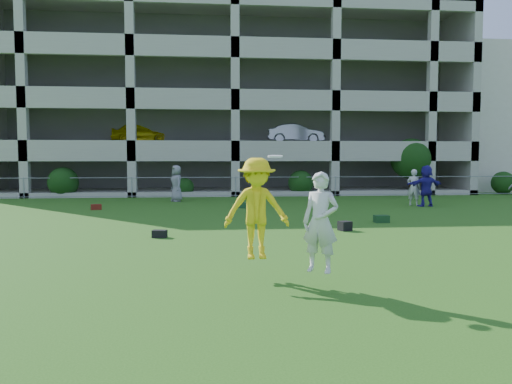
{
  "coord_description": "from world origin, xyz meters",
  "views": [
    {
      "loc": [
        -1.63,
        -10.26,
        2.33
      ],
      "look_at": [
        -0.34,
        3.0,
        1.4
      ],
      "focal_mm": 35.0,
      "sensor_mm": 36.0,
      "label": 1
    }
  ],
  "objects": [
    {
      "name": "ground",
      "position": [
        0.0,
        0.0,
        0.0
      ],
      "size": [
        100.0,
        100.0,
        0.0
      ],
      "primitive_type": "plane",
      "color": "#235114",
      "rests_on": "ground"
    },
    {
      "name": "bystander_c",
      "position": [
        -3.26,
        16.18,
        0.95
      ],
      "size": [
        0.94,
        1.1,
        1.91
      ],
      "primitive_type": "imported",
      "rotation": [
        0.0,
        0.0,
        -1.14
      ],
      "color": "gray",
      "rests_on": "ground"
    },
    {
      "name": "bystander_d",
      "position": [
        8.67,
        12.41,
        0.98
      ],
      "size": [
        1.88,
        0.85,
        1.96
      ],
      "primitive_type": "imported",
      "rotation": [
        0.0,
        0.0,
        3.3
      ],
      "color": "#2A1F91",
      "rests_on": "ground"
    },
    {
      "name": "bystander_e",
      "position": [
        8.27,
        12.89,
        0.88
      ],
      "size": [
        0.77,
        0.71,
        1.76
      ],
      "primitive_type": "imported",
      "rotation": [
        0.0,
        0.0,
        2.53
      ],
      "color": "silver",
      "rests_on": "ground"
    },
    {
      "name": "bag_black_b",
      "position": [
        -3.03,
        4.29,
        0.11
      ],
      "size": [
        0.45,
        0.34,
        0.22
      ],
      "primitive_type": "cube",
      "rotation": [
        0.0,
        0.0,
        -0.24
      ],
      "color": "black",
      "rests_on": "ground"
    },
    {
      "name": "bag_green_c",
      "position": [
        4.55,
        6.92,
        0.13
      ],
      "size": [
        0.51,
        0.37,
        0.26
      ],
      "primitive_type": "cube",
      "rotation": [
        0.0,
        0.0,
        0.04
      ],
      "color": "#173C15",
      "rests_on": "ground"
    },
    {
      "name": "crate_d",
      "position": [
        2.7,
        5.11,
        0.15
      ],
      "size": [
        0.44,
        0.44,
        0.3
      ],
      "primitive_type": "cube",
      "rotation": [
        0.0,
        0.0,
        0.32
      ],
      "color": "black",
      "rests_on": "ground"
    },
    {
      "name": "bag_red_f",
      "position": [
        -6.58,
        12.37,
        0.12
      ],
      "size": [
        0.51,
        0.4,
        0.24
      ],
      "primitive_type": "cube",
      "rotation": [
        0.0,
        0.0,
        0.29
      ],
      "color": "#52160E",
      "rests_on": "ground"
    },
    {
      "name": "bag_green_g",
      "position": [
        -0.03,
        12.52,
        0.12
      ],
      "size": [
        0.58,
        0.5,
        0.25
      ],
      "primitive_type": "cube",
      "rotation": [
        0.0,
        0.0,
        -0.5
      ],
      "color": "#12341C",
      "rests_on": "ground"
    },
    {
      "name": "frisbee_contest",
      "position": [
        -0.47,
        -1.09,
        1.32
      ],
      "size": [
        2.09,
        1.46,
        2.08
      ],
      "color": "yellow",
      "rests_on": "ground"
    },
    {
      "name": "parking_garage",
      "position": [
        -0.0,
        27.7,
        6.01
      ],
      "size": [
        30.0,
        14.0,
        12.0
      ],
      "color": "#9E998C",
      "rests_on": "ground"
    },
    {
      "name": "fence",
      "position": [
        0.0,
        19.0,
        0.61
      ],
      "size": [
        36.06,
        0.06,
        1.2
      ],
      "color": "gray",
      "rests_on": "ground"
    },
    {
      "name": "shrub_row",
      "position": [
        4.59,
        19.7,
        1.51
      ],
      "size": [
        34.38,
        2.52,
        3.5
      ],
      "color": "#163D11",
      "rests_on": "ground"
    }
  ]
}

